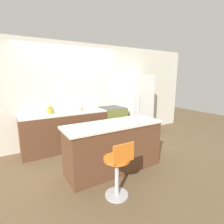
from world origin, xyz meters
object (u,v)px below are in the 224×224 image
object	(u,v)px
kettle	(50,110)
oven_range	(112,123)
mixing_bowl	(79,109)
stool_chair	(118,169)
refrigerator	(137,105)

from	to	relation	value
kettle	oven_range	bearing A→B (deg)	-1.56
kettle	mixing_bowl	xyz separation A→B (m)	(0.69, 0.00, -0.04)
stool_chair	kettle	distance (m)	2.31
oven_range	kettle	xyz separation A→B (m)	(-1.65, 0.04, 0.54)
refrigerator	stool_chair	size ratio (longest dim) A/B	2.07
mixing_bowl	kettle	bearing A→B (deg)	180.00
kettle	mixing_bowl	distance (m)	0.69
oven_range	stool_chair	distance (m)	2.47
mixing_bowl	stool_chair	bearing A→B (deg)	-96.43
oven_range	mixing_bowl	size ratio (longest dim) A/B	3.99
oven_range	refrigerator	size ratio (longest dim) A/B	0.51
mixing_bowl	oven_range	bearing A→B (deg)	-2.67
oven_range	stool_chair	world-z (taller)	oven_range
stool_chair	mixing_bowl	distance (m)	2.27
oven_range	refrigerator	bearing A→B (deg)	-1.74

